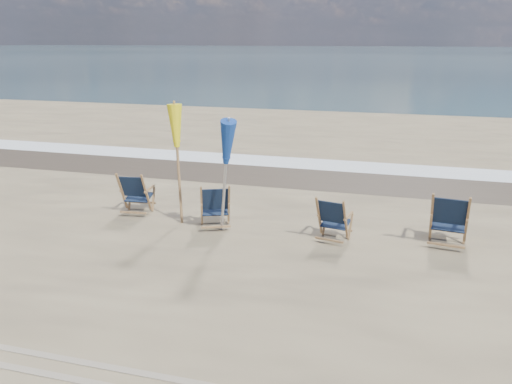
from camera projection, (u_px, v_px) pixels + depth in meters
ocean at (387, 53)px, 125.74m from camera, size 400.00×400.00×0.00m
surf_foam at (308, 163)px, 15.39m from camera, size 200.00×1.40×0.01m
wet_sand_strip at (299, 176)px, 14.01m from camera, size 200.00×2.60×0.00m
beach_chair_0 at (146, 194)px, 10.72m from camera, size 0.70×0.77×0.99m
beach_chair_1 at (229, 206)px, 9.98m from camera, size 0.84×0.89×0.98m
beach_chair_2 at (345, 222)px, 9.20m from camera, size 0.72×0.77×0.93m
beach_chair_3 at (467, 223)px, 8.93m from camera, size 0.79×0.86×1.09m
umbrella_yellow at (177, 133)px, 9.93m from camera, size 0.30×0.30×2.44m
umbrella_blue at (224, 142)px, 9.22m from camera, size 0.30×0.30×2.40m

